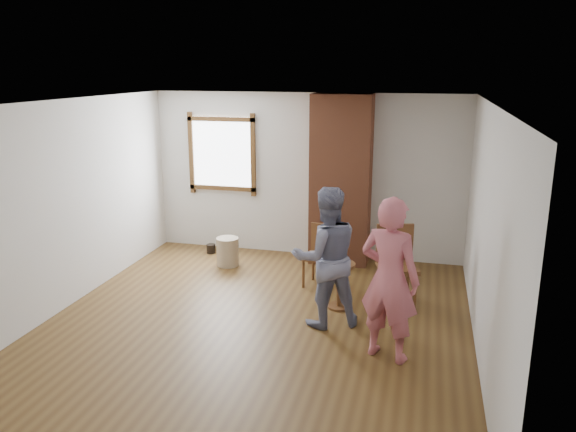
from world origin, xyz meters
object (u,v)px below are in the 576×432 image
at_px(stoneware_crock, 228,252).
at_px(dining_chair_left, 321,252).
at_px(side_table, 339,278).
at_px(man, 326,257).
at_px(dining_chair_right, 396,260).
at_px(person_pink, 389,279).

bearing_deg(stoneware_crock, dining_chair_left, -15.17).
xyz_separation_m(dining_chair_left, side_table, (0.37, -0.74, -0.08)).
relative_size(stoneware_crock, man, 0.26).
bearing_deg(man, dining_chair_right, -157.81).
height_order(dining_chair_left, person_pink, person_pink).
xyz_separation_m(dining_chair_left, person_pink, (1.06, -1.85, 0.39)).
distance_m(dining_chair_right, person_pink, 1.50).
distance_m(dining_chair_left, man, 1.31).
height_order(side_table, man, man).
distance_m(man, person_pink, 0.99).
bearing_deg(side_table, dining_chair_right, 27.20).
relative_size(dining_chair_right, side_table, 1.71).
bearing_deg(man, stoneware_crock, -67.62).
height_order(dining_chair_left, dining_chair_right, dining_chair_right).
xyz_separation_m(stoneware_crock, person_pink, (2.60, -2.27, 0.65)).
bearing_deg(stoneware_crock, man, -42.00).
bearing_deg(dining_chair_right, dining_chair_left, 143.78).
height_order(stoneware_crock, dining_chair_right, dining_chair_right).
height_order(stoneware_crock, man, man).
xyz_separation_m(side_table, man, (-0.08, -0.49, 0.43)).
relative_size(stoneware_crock, side_table, 0.73).
height_order(dining_chair_left, man, man).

